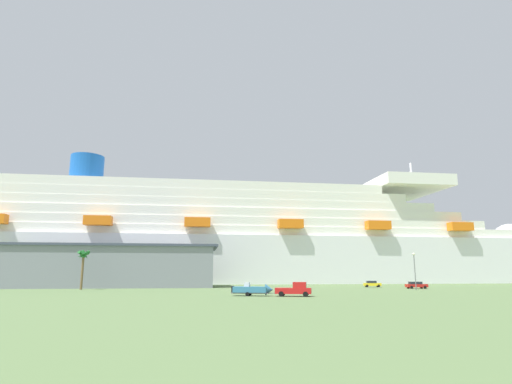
{
  "coord_description": "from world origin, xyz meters",
  "views": [
    {
      "loc": [
        -1.55,
        -87.84,
        3.68
      ],
      "look_at": [
        3.23,
        21.84,
        24.93
      ],
      "focal_mm": 29.23,
      "sensor_mm": 36.0,
      "label": 1
    }
  ],
  "objects_px": {
    "cruise_ship": "(207,242)",
    "parked_car_red_hatchback": "(416,285)",
    "small_boat_on_trailer": "(254,290)",
    "pickup_truck": "(295,290)",
    "parked_car_yellow_taxi": "(372,284)",
    "street_lamp": "(415,266)",
    "palm_tree": "(83,258)"
  },
  "relations": [
    {
      "from": "parked_car_red_hatchback",
      "to": "parked_car_yellow_taxi",
      "type": "xyz_separation_m",
      "value": [
        -7.06,
        10.32,
        -0.0
      ]
    },
    {
      "from": "street_lamp",
      "to": "parked_car_red_hatchback",
      "type": "relative_size",
      "value": 1.64
    },
    {
      "from": "pickup_truck",
      "to": "street_lamp",
      "type": "xyz_separation_m",
      "value": [
        29.35,
        23.45,
        4.1
      ]
    },
    {
      "from": "small_boat_on_trailer",
      "to": "palm_tree",
      "type": "xyz_separation_m",
      "value": [
        -36.76,
        26.41,
        5.91
      ]
    },
    {
      "from": "palm_tree",
      "to": "parked_car_yellow_taxi",
      "type": "relative_size",
      "value": 1.88
    },
    {
      "from": "pickup_truck",
      "to": "palm_tree",
      "type": "height_order",
      "value": "palm_tree"
    },
    {
      "from": "small_boat_on_trailer",
      "to": "parked_car_red_hatchback",
      "type": "distance_m",
      "value": 48.36
    },
    {
      "from": "cruise_ship",
      "to": "street_lamp",
      "type": "height_order",
      "value": "cruise_ship"
    },
    {
      "from": "small_boat_on_trailer",
      "to": "parked_car_yellow_taxi",
      "type": "distance_m",
      "value": 50.47
    },
    {
      "from": "street_lamp",
      "to": "pickup_truck",
      "type": "bearing_deg",
      "value": -141.38
    },
    {
      "from": "pickup_truck",
      "to": "parked_car_yellow_taxi",
      "type": "xyz_separation_m",
      "value": [
        25.33,
        40.78,
        -0.21
      ]
    },
    {
      "from": "palm_tree",
      "to": "parked_car_yellow_taxi",
      "type": "xyz_separation_m",
      "value": [
        68.39,
        12.92,
        -6.05
      ]
    },
    {
      "from": "pickup_truck",
      "to": "small_boat_on_trailer",
      "type": "relative_size",
      "value": 0.8
    },
    {
      "from": "pickup_truck",
      "to": "parked_car_yellow_taxi",
      "type": "distance_m",
      "value": 48.0
    },
    {
      "from": "parked_car_red_hatchback",
      "to": "cruise_ship",
      "type": "bearing_deg",
      "value": 136.63
    },
    {
      "from": "small_boat_on_trailer",
      "to": "palm_tree",
      "type": "distance_m",
      "value": 45.65
    },
    {
      "from": "cruise_ship",
      "to": "palm_tree",
      "type": "height_order",
      "value": "cruise_ship"
    },
    {
      "from": "pickup_truck",
      "to": "parked_car_yellow_taxi",
      "type": "bearing_deg",
      "value": 58.15
    },
    {
      "from": "cruise_ship",
      "to": "street_lamp",
      "type": "bearing_deg",
      "value": -48.91
    },
    {
      "from": "small_boat_on_trailer",
      "to": "parked_car_red_hatchback",
      "type": "height_order",
      "value": "small_boat_on_trailer"
    },
    {
      "from": "street_lamp",
      "to": "parked_car_yellow_taxi",
      "type": "xyz_separation_m",
      "value": [
        -4.01,
        17.33,
        -4.31
      ]
    },
    {
      "from": "palm_tree",
      "to": "street_lamp",
      "type": "relative_size",
      "value": 1.09
    },
    {
      "from": "pickup_truck",
      "to": "street_lamp",
      "type": "relative_size",
      "value": 0.75
    },
    {
      "from": "pickup_truck",
      "to": "small_boat_on_trailer",
      "type": "xyz_separation_m",
      "value": [
        -6.3,
        1.44,
        -0.08
      ]
    },
    {
      "from": "small_boat_on_trailer",
      "to": "palm_tree",
      "type": "height_order",
      "value": "palm_tree"
    },
    {
      "from": "street_lamp",
      "to": "parked_car_red_hatchback",
      "type": "xyz_separation_m",
      "value": [
        3.05,
        7.01,
        -4.31
      ]
    },
    {
      "from": "cruise_ship",
      "to": "palm_tree",
      "type": "xyz_separation_m",
      "value": [
        -23.5,
        -51.68,
        -7.33
      ]
    },
    {
      "from": "pickup_truck",
      "to": "street_lamp",
      "type": "bearing_deg",
      "value": 38.62
    },
    {
      "from": "pickup_truck",
      "to": "parked_car_yellow_taxi",
      "type": "relative_size",
      "value": 1.29
    },
    {
      "from": "pickup_truck",
      "to": "palm_tree",
      "type": "relative_size",
      "value": 0.69
    },
    {
      "from": "parked_car_red_hatchback",
      "to": "small_boat_on_trailer",
      "type": "bearing_deg",
      "value": -143.13
    },
    {
      "from": "cruise_ship",
      "to": "parked_car_red_hatchback",
      "type": "bearing_deg",
      "value": -43.37
    }
  ]
}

